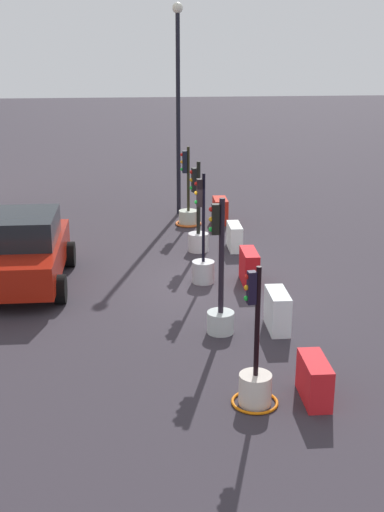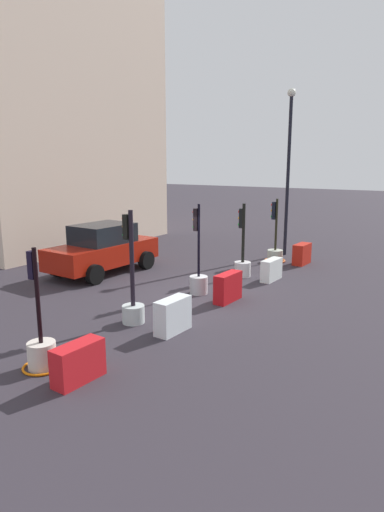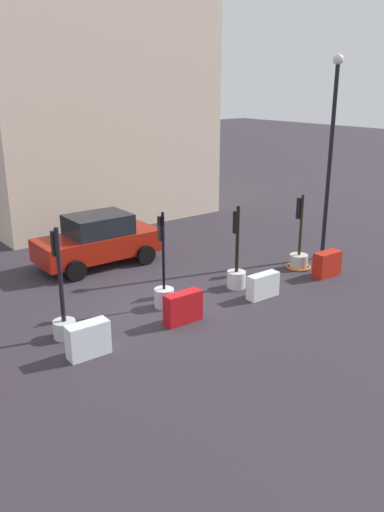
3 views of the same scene
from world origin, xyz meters
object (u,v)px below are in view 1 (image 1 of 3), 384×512
Objects in this scene: traffic_light_0 at (255,382)px; traffic_light_1 at (220,304)px; construction_barrier_0 at (314,380)px; construction_barrier_1 at (277,311)px; traffic_light_4 at (188,212)px; construction_barrier_3 at (234,237)px; construction_barrier_4 at (220,211)px; traffic_light_3 at (198,232)px; street_lamp_post at (178,93)px; construction_barrier_2 at (249,267)px; traffic_light_2 at (203,262)px; car_red_compact at (26,250)px.

traffic_light_1 is (3.03, 0.18, 0.25)m from traffic_light_0.
traffic_light_1 is at bearing 3.31° from traffic_light_0.
construction_barrier_1 is at bearing -0.62° from construction_barrier_0.
traffic_light_4 is at bearing -1.19° from traffic_light_1.
traffic_light_0 is 2.33× the size of construction_barrier_3.
construction_barrier_3 is at bearing 179.78° from construction_barrier_4.
street_lamp_post is (4.62, 0.19, 3.74)m from traffic_light_3.
construction_barrier_4 is (3.10, -0.01, 0.04)m from construction_barrier_3.
traffic_light_0 is at bearing -176.69° from traffic_light_1.
construction_barrier_2 is 6.12m from construction_barrier_4.
traffic_light_2 is 2.83× the size of construction_barrier_4.
construction_barrier_0 is 12.12m from construction_barrier_4.
construction_barrier_4 is (9.11, -1.32, -0.25)m from traffic_light_1.
traffic_light_1 reaches higher than construction_barrier_0.
traffic_light_0 is at bearing -179.25° from street_lamp_post.
car_red_compact is 9.04m from street_lamp_post.
street_lamp_post is (1.43, 1.32, 3.89)m from construction_barrier_4.
construction_barrier_0 is at bearing 179.56° from construction_barrier_3.
traffic_light_3 is 5.33m from car_red_compact.
construction_barrier_0 is at bearing -174.97° from traffic_light_4.
traffic_light_4 is 8.99m from construction_barrier_1.
construction_barrier_0 is (-11.97, -1.05, -0.05)m from traffic_light_4.
traffic_light_1 is 2.81× the size of construction_barrier_0.
construction_barrier_1 is 0.97× the size of construction_barrier_3.
construction_barrier_0 is 0.98× the size of construction_barrier_3.
traffic_light_1 is 5.93m from traffic_light_3.
traffic_light_1 is 1.30m from construction_barrier_1.
construction_barrier_1 is 2.95m from construction_barrier_2.
traffic_light_1 is at bearing 92.01° from construction_barrier_1.
traffic_light_3 is 5.98m from construction_barrier_1.
construction_barrier_0 is at bearing -173.26° from traffic_light_3.
traffic_light_1 is 6.16m from construction_barrier_3.
traffic_light_4 reaches higher than construction_barrier_4.
construction_barrier_4 is (6.12, -0.12, -0.01)m from construction_barrier_2.
construction_barrier_0 is 0.15× the size of street_lamp_post.
traffic_light_3 is at bearing 94.49° from construction_barrier_3.
construction_barrier_1 is (0.04, -1.27, -0.24)m from traffic_light_1.
car_red_compact is at bearing 52.37° from traffic_light_1.
construction_barrier_4 is at bearing -1.15° from construction_barrier_2.
construction_barrier_2 is at bearing -95.08° from car_red_compact.
traffic_light_1 reaches higher than construction_barrier_2.
traffic_light_3 is (2.74, -0.18, 0.03)m from traffic_light_2.
traffic_light_4 is at bearing 6.95° from construction_barrier_1.
traffic_light_0 is 0.85× the size of traffic_light_1.
construction_barrier_3 is at bearing -163.83° from street_lamp_post.
traffic_light_3 is at bearing -3.71° from traffic_light_2.
construction_barrier_0 is at bearing -168.74° from traffic_light_2.
construction_barrier_2 reaches higher than construction_barrier_0.
construction_barrier_4 is (5.93, -1.31, -0.12)m from traffic_light_2.
traffic_light_3 is 2.50× the size of construction_barrier_3.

